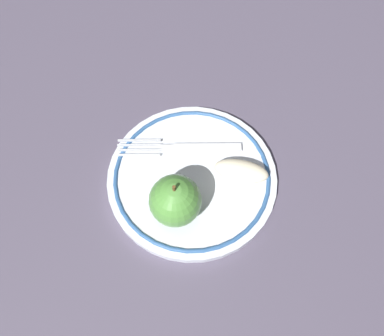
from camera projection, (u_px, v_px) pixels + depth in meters
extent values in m
plane|color=#4E4759|center=(177.00, 170.00, 0.54)|extent=(2.00, 2.00, 0.00)
cylinder|color=silver|center=(192.00, 178.00, 0.52)|extent=(0.24, 0.24, 0.01)
torus|color=#2F588E|center=(192.00, 176.00, 0.52)|extent=(0.22, 0.22, 0.01)
sphere|color=#4F8F3B|center=(175.00, 201.00, 0.46)|extent=(0.07, 0.07, 0.07)
cylinder|color=brown|center=(174.00, 188.00, 0.43)|extent=(0.00, 0.00, 0.01)
ellipsoid|color=#F0E4C0|center=(241.00, 171.00, 0.50)|extent=(0.08, 0.06, 0.02)
cube|color=silver|center=(207.00, 147.00, 0.53)|extent=(0.10, 0.02, 0.00)
cube|color=silver|center=(167.00, 147.00, 0.53)|extent=(0.02, 0.01, 0.00)
cube|color=silver|center=(139.00, 140.00, 0.54)|extent=(0.06, 0.01, 0.00)
cube|color=silver|center=(139.00, 145.00, 0.53)|extent=(0.06, 0.01, 0.00)
cube|color=silver|center=(139.00, 150.00, 0.53)|extent=(0.06, 0.01, 0.00)
cube|color=silver|center=(138.00, 155.00, 0.53)|extent=(0.06, 0.01, 0.00)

